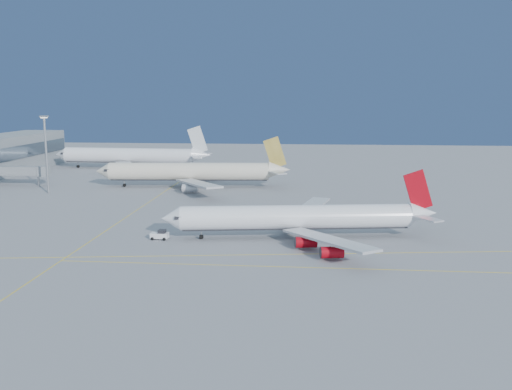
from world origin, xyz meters
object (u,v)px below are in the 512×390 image
light_mast (46,148)px  airliner_etihad (193,172)px  pushback_tug (160,235)px  airliner_third (132,156)px  airliner_virgin (302,218)px

light_mast → airliner_etihad: bearing=21.2°
airliner_etihad → pushback_tug: bearing=-88.7°
airliner_third → light_mast: light_mast is taller
airliner_virgin → airliner_third: airliner_third is taller
airliner_etihad → pushback_tug: size_ratio=16.99×
airliner_etihad → airliner_third: bearing=123.5°
airliner_etihad → light_mast: size_ratio=2.70×
airliner_etihad → pushback_tug: 71.70m
light_mast → airliner_virgin: bearing=-31.7°
airliner_virgin → airliner_third: (-73.07, 112.58, 1.07)m
light_mast → airliner_third: bearing=82.8°
airliner_virgin → airliner_etihad: (-37.54, 66.93, 0.75)m
airliner_virgin → light_mast: (-80.96, 50.06, 9.99)m
airliner_virgin → airliner_third: bearing=114.4°
airliner_third → light_mast: bearing=-94.3°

